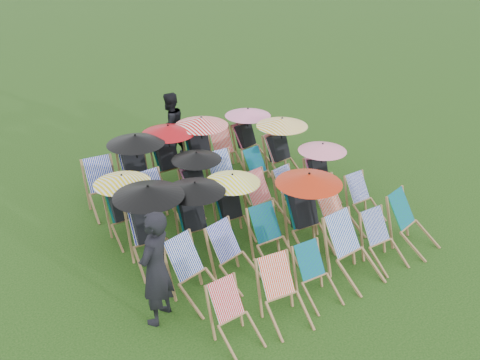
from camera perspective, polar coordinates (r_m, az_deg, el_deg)
ground at (r=10.34m, az=1.05°, el=-5.18°), size 100.00×100.00×0.00m
deckchair_0 at (r=7.70m, az=-0.48°, el=-14.35°), size 0.57×0.78×0.84m
deckchair_1 at (r=8.03m, az=4.78°, el=-12.07°), size 0.75×0.94×0.92m
deckchair_2 at (r=8.51m, az=8.30°, el=-10.07°), size 0.63×0.82×0.83m
deckchair_3 at (r=9.00m, az=12.10°, el=-7.36°), size 0.69×0.96×1.03m
deckchair_4 at (r=9.53m, az=15.13°, el=-6.23°), size 0.65×0.85×0.87m
deckchair_5 at (r=10.07m, az=18.02°, el=-4.37°), size 0.79×1.00×0.98m
deckchair_6 at (r=8.40m, az=-4.73°, el=-9.84°), size 0.78×0.98×0.96m
deckchair_7 at (r=8.80m, az=-0.56°, el=-8.03°), size 0.74×0.93×0.92m
deckchair_8 at (r=9.22m, az=3.56°, el=-6.20°), size 0.69×0.91×0.94m
deckchair_9 at (r=9.54m, az=7.32°, el=-3.22°), size 1.18×1.26×1.40m
deckchair_10 at (r=10.09m, az=10.39°, el=-3.16°), size 0.73×0.99×1.03m
deckchair_11 at (r=10.79m, az=13.20°, el=-1.93°), size 0.59×0.79×0.83m
deckchair_12 at (r=9.14m, az=-9.56°, el=-4.75°), size 1.20×1.28×1.43m
deckchair_13 at (r=9.46m, az=-4.73°, el=-3.82°), size 1.08×1.15×1.28m
deckchair_14 at (r=9.83m, az=-0.74°, el=-2.68°), size 1.03×1.09×1.22m
deckchair_15 at (r=10.37m, az=2.76°, el=-2.09°), size 0.68×0.91×0.94m
deckchair_16 at (r=10.80m, az=5.76°, el=-1.25°), size 0.65×0.84×0.85m
deckchair_17 at (r=11.27m, az=8.73°, el=1.00°), size 1.01×1.07×1.19m
deckchair_18 at (r=9.99m, az=-12.22°, el=-2.75°), size 1.04×1.09×1.24m
deckchair_19 at (r=10.36m, az=-8.74°, el=-2.29°), size 0.66×0.92×0.99m
deckchair_20 at (r=10.78m, az=-4.39°, el=0.01°), size 1.01×1.09×1.19m
deckchair_21 at (r=11.09m, az=-1.37°, el=0.08°), size 0.73×0.96×0.98m
deckchair_22 at (r=11.60m, az=2.34°, el=0.97°), size 0.61×0.82×0.85m
deckchair_23 at (r=12.07m, az=4.61°, el=3.53°), size 1.15×1.21×1.37m
deckchair_24 at (r=11.03m, az=-14.23°, el=-0.84°), size 0.81×1.03×1.02m
deckchair_25 at (r=11.22m, az=-10.90°, el=1.34°), size 1.19×1.27×1.41m
deckchair_26 at (r=11.70m, az=-7.46°, el=2.63°), size 1.16×1.22×1.38m
deckchair_27 at (r=11.97m, az=-4.07°, el=3.48°), size 1.19×1.27×1.42m
deckchair_28 at (r=12.44m, az=-1.41°, el=3.10°), size 0.73×0.94×0.95m
deckchair_29 at (r=12.83m, az=1.03°, el=4.88°), size 1.09×1.18×1.29m
person_left at (r=7.83m, az=-8.99°, el=-9.29°), size 0.80×0.72×1.83m
person_rear at (r=13.02m, az=-7.44°, el=5.70°), size 0.93×0.79×1.66m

